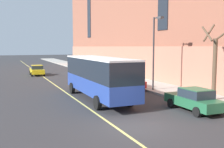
{
  "coord_description": "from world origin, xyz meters",
  "views": [
    {
      "loc": [
        -6.67,
        -12.46,
        4.37
      ],
      "look_at": [
        2.95,
        10.12,
        1.8
      ],
      "focal_mm": 42.0,
      "sensor_mm": 36.0,
      "label": 1
    }
  ],
  "objects_px": {
    "taxi_cab": "(37,70)",
    "street_lamp": "(155,46)",
    "parked_car_green_4": "(194,100)",
    "street_tree_mid_block": "(214,63)",
    "parked_car_white_2": "(79,68)",
    "parked_car_white_3": "(96,73)",
    "city_bus": "(98,75)",
    "fire_hydrant": "(185,95)",
    "parked_car_red_5": "(128,81)"
  },
  "relations": [
    {
      "from": "city_bus",
      "to": "fire_hydrant",
      "type": "relative_size",
      "value": 15.16
    },
    {
      "from": "parked_car_green_4",
      "to": "street_lamp",
      "type": "height_order",
      "value": "street_lamp"
    },
    {
      "from": "street_lamp",
      "to": "parked_car_white_3",
      "type": "bearing_deg",
      "value": 97.69
    },
    {
      "from": "parked_car_green_4",
      "to": "city_bus",
      "type": "bearing_deg",
      "value": 127.42
    },
    {
      "from": "city_bus",
      "to": "fire_hydrant",
      "type": "bearing_deg",
      "value": -26.73
    },
    {
      "from": "parked_car_white_3",
      "to": "fire_hydrant",
      "type": "relative_size",
      "value": 5.92
    },
    {
      "from": "parked_car_red_5",
      "to": "fire_hydrant",
      "type": "distance_m",
      "value": 7.3
    },
    {
      "from": "taxi_cab",
      "to": "city_bus",
      "type": "bearing_deg",
      "value": -83.86
    },
    {
      "from": "street_tree_mid_block",
      "to": "parked_car_green_4",
      "type": "bearing_deg",
      "value": -151.55
    },
    {
      "from": "parked_car_white_3",
      "to": "parked_car_green_4",
      "type": "relative_size",
      "value": 0.94
    },
    {
      "from": "parked_car_green_4",
      "to": "street_lamp",
      "type": "bearing_deg",
      "value": 77.6
    },
    {
      "from": "parked_car_green_4",
      "to": "street_tree_mid_block",
      "type": "height_order",
      "value": "street_tree_mid_block"
    },
    {
      "from": "parked_car_green_4",
      "to": "street_tree_mid_block",
      "type": "relative_size",
      "value": 0.75
    },
    {
      "from": "parked_car_white_2",
      "to": "fire_hydrant",
      "type": "bearing_deg",
      "value": -86.22
    },
    {
      "from": "parked_car_white_3",
      "to": "street_tree_mid_block",
      "type": "bearing_deg",
      "value": -79.2
    },
    {
      "from": "parked_car_green_4",
      "to": "street_tree_mid_block",
      "type": "distance_m",
      "value": 4.61
    },
    {
      "from": "parked_car_white_2",
      "to": "parked_car_red_5",
      "type": "distance_m",
      "value": 17.95
    },
    {
      "from": "parked_car_green_4",
      "to": "street_lamp",
      "type": "distance_m",
      "value": 8.73
    },
    {
      "from": "taxi_cab",
      "to": "parked_car_white_2",
      "type": "bearing_deg",
      "value": 6.8
    },
    {
      "from": "parked_car_red_5",
      "to": "street_tree_mid_block",
      "type": "xyz_separation_m",
      "value": [
        3.49,
        -8.2,
        2.32
      ]
    },
    {
      "from": "parked_car_white_2",
      "to": "street_lamp",
      "type": "height_order",
      "value": "street_lamp"
    },
    {
      "from": "fire_hydrant",
      "to": "city_bus",
      "type": "bearing_deg",
      "value": 153.27
    },
    {
      "from": "parked_car_white_3",
      "to": "parked_car_green_4",
      "type": "height_order",
      "value": "same"
    },
    {
      "from": "parked_car_green_4",
      "to": "street_tree_mid_block",
      "type": "bearing_deg",
      "value": 28.45
    },
    {
      "from": "city_bus",
      "to": "street_lamp",
      "type": "distance_m",
      "value": 7.02
    },
    {
      "from": "parked_car_red_5",
      "to": "street_lamp",
      "type": "xyz_separation_m",
      "value": [
        1.69,
        -2.36,
        3.66
      ]
    },
    {
      "from": "city_bus",
      "to": "parked_car_green_4",
      "type": "height_order",
      "value": "city_bus"
    },
    {
      "from": "taxi_cab",
      "to": "street_lamp",
      "type": "relative_size",
      "value": 0.63
    },
    {
      "from": "city_bus",
      "to": "parked_car_white_3",
      "type": "relative_size",
      "value": 2.56
    },
    {
      "from": "street_tree_mid_block",
      "to": "parked_car_white_3",
      "type": "bearing_deg",
      "value": 100.8
    },
    {
      "from": "taxi_cab",
      "to": "fire_hydrant",
      "type": "relative_size",
      "value": 6.15
    },
    {
      "from": "parked_car_red_5",
      "to": "street_lamp",
      "type": "distance_m",
      "value": 4.67
    },
    {
      "from": "street_lamp",
      "to": "fire_hydrant",
      "type": "xyz_separation_m",
      "value": [
        -0.1,
        -4.76,
        -3.95
      ]
    },
    {
      "from": "parked_car_white_3",
      "to": "parked_car_green_4",
      "type": "bearing_deg",
      "value": -90.1
    },
    {
      "from": "city_bus",
      "to": "fire_hydrant",
      "type": "xyz_separation_m",
      "value": [
        6.3,
        -3.17,
        -1.55
      ]
    },
    {
      "from": "parked_car_green_4",
      "to": "parked_car_white_2",
      "type": "bearing_deg",
      "value": 90.12
    },
    {
      "from": "parked_car_red_5",
      "to": "fire_hydrant",
      "type": "height_order",
      "value": "parked_car_red_5"
    },
    {
      "from": "city_bus",
      "to": "parked_car_white_2",
      "type": "bearing_deg",
      "value": 78.03
    },
    {
      "from": "parked_car_red_5",
      "to": "parked_car_green_4",
      "type": "bearing_deg",
      "value": -90.08
    },
    {
      "from": "street_tree_mid_block",
      "to": "parked_car_red_5",
      "type": "bearing_deg",
      "value": 113.03
    },
    {
      "from": "street_lamp",
      "to": "parked_car_red_5",
      "type": "bearing_deg",
      "value": 125.53
    },
    {
      "from": "taxi_cab",
      "to": "street_lamp",
      "type": "bearing_deg",
      "value": -66.01
    },
    {
      "from": "street_lamp",
      "to": "fire_hydrant",
      "type": "relative_size",
      "value": 9.77
    },
    {
      "from": "parked_car_white_3",
      "to": "taxi_cab",
      "type": "distance_m",
      "value": 10.02
    },
    {
      "from": "parked_car_white_2",
      "to": "parked_car_green_4",
      "type": "relative_size",
      "value": 1.02
    },
    {
      "from": "city_bus",
      "to": "street_lamp",
      "type": "relative_size",
      "value": 1.55
    },
    {
      "from": "parked_car_white_3",
      "to": "city_bus",
      "type": "bearing_deg",
      "value": -108.8
    },
    {
      "from": "street_tree_mid_block",
      "to": "street_lamp",
      "type": "bearing_deg",
      "value": 107.13
    },
    {
      "from": "parked_car_red_5",
      "to": "taxi_cab",
      "type": "xyz_separation_m",
      "value": [
        -6.98,
        17.12,
        -0.0
      ]
    },
    {
      "from": "parked_car_white_2",
      "to": "parked_car_red_5",
      "type": "xyz_separation_m",
      "value": [
        0.07,
        -17.95,
        -0.0
      ]
    }
  ]
}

